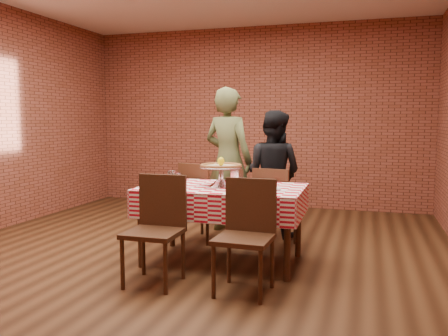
{
  "coord_description": "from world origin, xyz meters",
  "views": [
    {
      "loc": [
        1.77,
        -4.46,
        1.42
      ],
      "look_at": [
        0.4,
        0.02,
        0.93
      ],
      "focal_mm": 37.41,
      "sensor_mm": 36.0,
      "label": 1
    }
  ],
  "objects": [
    {
      "name": "sweetener_packet_b",
      "position": [
        1.04,
        -0.22,
        0.76
      ],
      "size": [
        0.05,
        0.04,
        0.0
      ],
      "primitive_type": "cube",
      "rotation": [
        0.0,
        0.0,
        -0.01
      ],
      "color": "white",
      "rests_on": "tablecloth"
    },
    {
      "name": "water_glass_left",
      "position": [
        -0.03,
        -0.2,
        0.82
      ],
      "size": [
        0.08,
        0.08,
        0.13
      ],
      "primitive_type": "cylinder",
      "rotation": [
        0.0,
        0.0,
        0.02
      ],
      "color": "white",
      "rests_on": "tablecloth"
    },
    {
      "name": "pizza_stand",
      "position": [
        0.4,
        -0.08,
        0.85
      ],
      "size": [
        0.56,
        0.56,
        0.19
      ],
      "primitive_type": null,
      "rotation": [
        0.0,
        0.0,
        -0.39
      ],
      "color": "silver",
      "rests_on": "tablecloth"
    },
    {
      "name": "table",
      "position": [
        0.42,
        -0.11,
        0.38
      ],
      "size": [
        1.58,
        0.97,
        0.75
      ],
      "primitive_type": "cube",
      "rotation": [
        0.0,
        0.0,
        0.02
      ],
      "color": "#381F13",
      "rests_on": "ground"
    },
    {
      "name": "diner_black",
      "position": [
        0.68,
        1.13,
        0.76
      ],
      "size": [
        0.87,
        0.76,
        1.53
      ],
      "primitive_type": "imported",
      "rotation": [
        0.0,
        0.0,
        2.85
      ],
      "color": "black",
      "rests_on": "ground"
    },
    {
      "name": "ground",
      "position": [
        0.0,
        0.0,
        0.0
      ],
      "size": [
        6.0,
        6.0,
        0.0
      ],
      "primitive_type": "plane",
      "color": "black",
      "rests_on": "ground"
    },
    {
      "name": "sweetener_packet_a",
      "position": [
        1.01,
        -0.28,
        0.76
      ],
      "size": [
        0.05,
        0.04,
        0.0
      ],
      "primitive_type": "cube",
      "rotation": [
        0.0,
        0.0,
        0.09
      ],
      "color": "white",
      "rests_on": "tablecloth"
    },
    {
      "name": "chair_near_left",
      "position": [
        0.05,
        -0.9,
        0.47
      ],
      "size": [
        0.45,
        0.45,
        0.93
      ],
      "primitive_type": null,
      "rotation": [
        0.0,
        0.0,
        0.01
      ],
      "color": "#381F13",
      "rests_on": "ground"
    },
    {
      "name": "side_plate",
      "position": [
        0.93,
        -0.17,
        0.76
      ],
      "size": [
        0.16,
        0.16,
        0.01
      ],
      "primitive_type": "cylinder",
      "rotation": [
        0.0,
        0.0,
        0.02
      ],
      "color": "white",
      "rests_on": "tablecloth"
    },
    {
      "name": "chair_far_left",
      "position": [
        -0.03,
        0.64,
        0.46
      ],
      "size": [
        0.55,
        0.55,
        0.92
      ],
      "primitive_type": null,
      "rotation": [
        0.0,
        0.0,
        2.82
      ],
      "color": "#381F13",
      "rests_on": "ground"
    },
    {
      "name": "tablecloth",
      "position": [
        0.42,
        -0.11,
        0.62
      ],
      "size": [
        1.62,
        1.0,
        0.27
      ],
      "primitive_type": null,
      "rotation": [
        0.0,
        0.0,
        0.02
      ],
      "color": "#B80C1F",
      "rests_on": "table"
    },
    {
      "name": "pizza",
      "position": [
        0.4,
        -0.08,
        0.95
      ],
      "size": [
        0.54,
        0.54,
        0.03
      ],
      "primitive_type": "cylinder",
      "rotation": [
        0.0,
        0.0,
        -0.39
      ],
      "color": "beige",
      "rests_on": "pizza_stand"
    },
    {
      "name": "chair_far_right",
      "position": [
        0.82,
        0.62,
        0.44
      ],
      "size": [
        0.47,
        0.47,
        0.89
      ],
      "primitive_type": null,
      "rotation": [
        0.0,
        0.0,
        2.99
      ],
      "color": "#381F13",
      "rests_on": "ground"
    },
    {
      "name": "chair_near_right",
      "position": [
        0.84,
        -0.87,
        0.46
      ],
      "size": [
        0.46,
        0.46,
        0.92
      ],
      "primitive_type": null,
      "rotation": [
        0.0,
        0.0,
        -0.04
      ],
      "color": "#381F13",
      "rests_on": "ground"
    },
    {
      "name": "water_glass_right",
      "position": [
        -0.16,
        -0.03,
        0.82
      ],
      "size": [
        0.08,
        0.08,
        0.13
      ],
      "primitive_type": "cylinder",
      "rotation": [
        0.0,
        0.0,
        0.02
      ],
      "color": "white",
      "rests_on": "tablecloth"
    },
    {
      "name": "back_wall",
      "position": [
        0.0,
        3.0,
        1.45
      ],
      "size": [
        5.5,
        0.0,
        5.5
      ],
      "primitive_type": "plane",
      "rotation": [
        1.57,
        0.0,
        0.0
      ],
      "color": "brown",
      "rests_on": "ground"
    },
    {
      "name": "lemon",
      "position": [
        0.4,
        -0.08,
        1.0
      ],
      "size": [
        0.09,
        0.09,
        0.09
      ],
      "primitive_type": "ellipsoid",
      "rotation": [
        0.0,
        0.0,
        -0.39
      ],
      "color": "yellow",
      "rests_on": "pizza"
    },
    {
      "name": "diner_olive",
      "position": [
        0.11,
        1.14,
        0.91
      ],
      "size": [
        0.76,
        0.61,
        1.81
      ],
      "primitive_type": "imported",
      "rotation": [
        0.0,
        0.0,
        2.85
      ],
      "color": "#4C522F",
      "rests_on": "ground"
    },
    {
      "name": "condiment_caddy",
      "position": [
        0.48,
        0.21,
        0.83
      ],
      "size": [
        0.13,
        0.11,
        0.14
      ],
      "primitive_type": "cube",
      "rotation": [
        0.0,
        0.0,
        -0.39
      ],
      "color": "silver",
      "rests_on": "tablecloth"
    }
  ]
}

